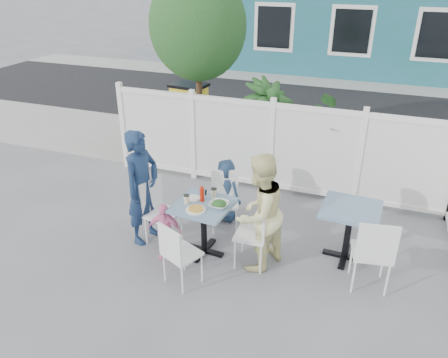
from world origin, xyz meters
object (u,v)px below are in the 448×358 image
(man, at_px, (142,187))
(woman, at_px, (259,213))
(chair_back, at_px, (225,196))
(boy, at_px, (226,190))
(main_table, at_px, (204,215))
(toddler, at_px, (164,231))
(chair_right, at_px, (258,229))
(spare_table, at_px, (350,220))
(chair_near, at_px, (177,251))
(chair_left, at_px, (158,207))
(utility_cabinet, at_px, (190,115))

(man, relative_size, woman, 1.05)
(chair_back, height_order, man, man)
(man, height_order, boy, man)
(main_table, bearing_deg, toddler, -148.99)
(chair_right, bearing_deg, man, 86.81)
(spare_table, bearing_deg, main_table, -163.79)
(boy, distance_m, toddler, 1.29)
(spare_table, relative_size, toddler, 0.96)
(main_table, relative_size, chair_near, 0.90)
(chair_left, xyz_separation_m, chair_back, (0.75, 0.70, -0.04))
(woman, relative_size, boy, 1.59)
(spare_table, distance_m, chair_right, 1.23)
(chair_back, bearing_deg, chair_left, 23.43)
(chair_right, xyz_separation_m, toddler, (-1.23, -0.26, -0.14))
(utility_cabinet, xyz_separation_m, spare_table, (3.73, -3.16, -0.02))
(main_table, xyz_separation_m, man, (-0.93, 0.02, 0.24))
(spare_table, bearing_deg, chair_right, -153.03)
(toddler, bearing_deg, man, 137.14)
(woman, bearing_deg, man, -68.17)
(chair_near, height_order, man, man)
(utility_cabinet, xyz_separation_m, woman, (2.64, -3.72, 0.17))
(chair_back, bearing_deg, spare_table, 154.02)
(spare_table, relative_size, chair_near, 0.90)
(utility_cabinet, xyz_separation_m, man, (0.94, -3.68, 0.21))
(spare_table, xyz_separation_m, chair_left, (-2.58, -0.50, -0.06))
(spare_table, height_order, chair_left, chair_left)
(woman, xyz_separation_m, toddler, (-1.23, -0.26, -0.39))
(spare_table, relative_size, woman, 0.49)
(spare_table, height_order, woman, woman)
(chair_back, bearing_deg, toddler, 44.54)
(toddler, bearing_deg, main_table, 20.86)
(chair_back, distance_m, chair_near, 1.49)
(chair_right, bearing_deg, woman, -155.37)
(chair_right, bearing_deg, chair_back, 42.35)
(woman, relative_size, toddler, 1.93)
(man, relative_size, toddler, 2.03)
(chair_left, distance_m, toddler, 0.43)
(toddler, bearing_deg, chair_back, 54.06)
(chair_left, xyz_separation_m, chair_near, (0.68, -0.79, -0.04))
(chair_left, bearing_deg, utility_cabinet, -149.05)
(utility_cabinet, bearing_deg, boy, -48.27)
(spare_table, bearing_deg, chair_back, 173.70)
(utility_cabinet, bearing_deg, spare_table, -32.34)
(spare_table, xyz_separation_m, toddler, (-2.32, -0.82, -0.20))
(chair_left, relative_size, chair_near, 1.09)
(spare_table, xyz_separation_m, chair_back, (-1.83, 0.20, -0.10))
(chair_right, relative_size, chair_near, 1.08)
(spare_table, relative_size, chair_back, 0.89)
(toddler, bearing_deg, woman, 1.71)
(woman, bearing_deg, spare_table, 140.35)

